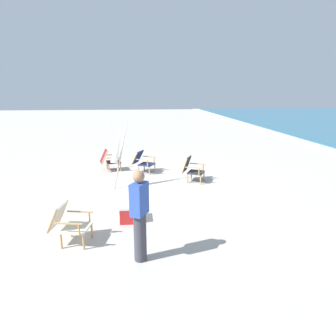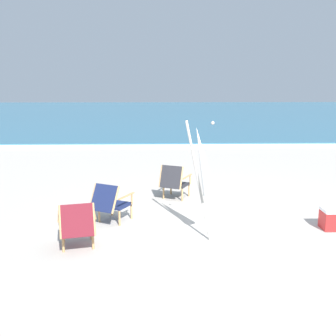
% 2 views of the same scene
% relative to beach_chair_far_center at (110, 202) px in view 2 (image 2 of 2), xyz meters
% --- Properties ---
extents(ground_plane, '(80.00, 80.00, 0.00)m').
position_rel_beach_chair_far_center_xyz_m(ground_plane, '(2.20, 0.05, -0.42)').
color(ground_plane, '#B2AAA0').
extents(sea, '(80.00, 40.00, 0.10)m').
position_rel_beach_chair_far_center_xyz_m(sea, '(2.20, 29.73, -0.37)').
color(sea, '#2D6684').
rests_on(sea, ground).
extents(surf_band, '(80.00, 1.10, 0.06)m').
position_rel_beach_chair_far_center_xyz_m(surf_band, '(2.20, 9.43, -0.39)').
color(surf_band, white).
rests_on(surf_band, ground).
extents(beach_chair_far_center, '(0.85, 0.93, 0.79)m').
position_rel_beach_chair_far_center_xyz_m(beach_chair_far_center, '(0.00, 0.00, 0.00)').
color(beach_chair_far_center, '#19234C').
rests_on(beach_chair_far_center, ground).
extents(beach_chair_front_right, '(0.72, 0.83, 0.80)m').
position_rel_beach_chair_far_center_xyz_m(beach_chair_front_right, '(-0.38, -1.23, 0.00)').
color(beach_chair_front_right, maroon).
rests_on(beach_chair_front_right, ground).
extents(beach_chair_back_right, '(0.80, 0.85, 0.82)m').
position_rel_beach_chair_far_center_xyz_m(beach_chair_back_right, '(1.29, 1.57, 0.01)').
color(beach_chair_back_right, '#28282D').
rests_on(beach_chair_back_right, ground).
extents(umbrella_furled_white, '(0.56, 0.61, 2.05)m').
position_rel_beach_chair_far_center_xyz_m(umbrella_furled_white, '(1.67, -0.76, 0.91)').
color(umbrella_furled_white, '#B7B2A8').
rests_on(umbrella_furled_white, ground).
extents(cooler_box, '(0.49, 0.35, 0.40)m').
position_rel_beach_chair_far_center_xyz_m(cooler_box, '(4.18, -0.44, -0.22)').
color(cooler_box, red).
rests_on(cooler_box, ground).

